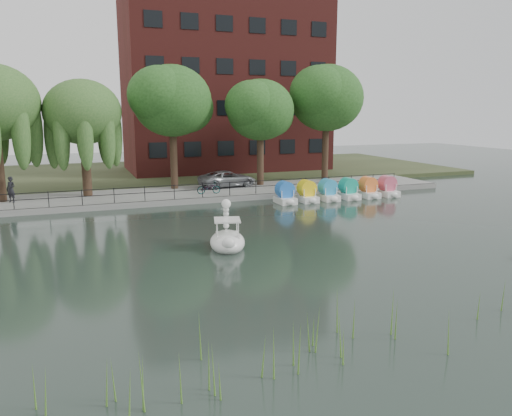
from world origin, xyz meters
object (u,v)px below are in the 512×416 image
pedestrian (11,188)px  swan_boat (227,238)px  minivan (227,178)px  bicycle (209,187)px

pedestrian → swan_boat: 17.76m
minivan → bicycle: size_ratio=3.07×
swan_boat → pedestrian: bearing=140.8°
pedestrian → bicycle: bearing=29.5°
bicycle → swan_boat: bearing=170.6°
minivan → pedestrian: pedestrian is taller
bicycle → pedestrian: size_ratio=0.87×
pedestrian → swan_boat: size_ratio=0.67×
minivan → bicycle: bearing=131.7°
swan_boat → minivan: bearing=87.1°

